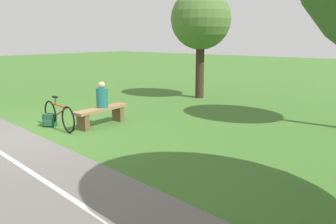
# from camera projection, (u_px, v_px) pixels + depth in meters

# --- Properties ---
(ground_plane) EXTENTS (80.00, 80.00, 0.00)m
(ground_plane) POSITION_uv_depth(u_px,v_px,m) (23.00, 136.00, 8.87)
(ground_plane) COLOR #3D6B28
(paved_path) EXTENTS (5.96, 36.05, 0.02)m
(paved_path) POSITION_uv_depth(u_px,v_px,m) (72.00, 200.00, 5.38)
(paved_path) COLOR #66605E
(paved_path) RESTS_ON ground_plane
(path_centre_line) EXTENTS (3.31, 31.85, 0.00)m
(path_centre_line) POSITION_uv_depth(u_px,v_px,m) (72.00, 199.00, 5.38)
(path_centre_line) COLOR silver
(path_centre_line) RESTS_ON paved_path
(bench) EXTENTS (1.83, 0.53, 0.52)m
(bench) POSITION_uv_depth(u_px,v_px,m) (101.00, 113.00, 9.89)
(bench) COLOR #937047
(bench) RESTS_ON ground_plane
(person_seated) EXTENTS (0.36, 0.36, 0.74)m
(person_seated) POSITION_uv_depth(u_px,v_px,m) (102.00, 96.00, 9.84)
(person_seated) COLOR #1E6B66
(person_seated) RESTS_ON bench
(bicycle) EXTENTS (0.28, 1.80, 0.89)m
(bicycle) POSITION_uv_depth(u_px,v_px,m) (59.00, 115.00, 9.51)
(bicycle) COLOR black
(bicycle) RESTS_ON ground_plane
(backpack) EXTENTS (0.37, 0.40, 0.36)m
(backpack) POSITION_uv_depth(u_px,v_px,m) (50.00, 120.00, 9.81)
(backpack) COLOR #1E4C2D
(backpack) RESTS_ON ground_plane
(tree_mid_field) EXTENTS (2.41, 2.41, 4.38)m
(tree_mid_field) POSITION_uv_depth(u_px,v_px,m) (201.00, 20.00, 13.91)
(tree_mid_field) COLOR #38281E
(tree_mid_field) RESTS_ON ground_plane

